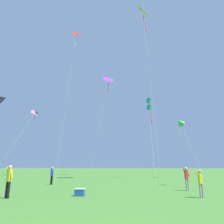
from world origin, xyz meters
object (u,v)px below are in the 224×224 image
at_px(kite_purple_streamer, 108,83).
at_px(picnic_cooler, 80,192).
at_px(kite_teal_box, 149,105).
at_px(person_in_blue_jacket, 187,176).
at_px(kite_green_small, 180,122).
at_px(person_foreground_watcher, 200,181).
at_px(person_far_back, 9,178).
at_px(person_near_tree, 52,174).
at_px(kite_yellow_diamond, 144,17).
at_px(kite_pink_low, 33,115).
at_px(kite_red_high, 76,39).

bearing_deg(kite_purple_streamer, picnic_cooler, -82.65).
distance_m(kite_teal_box, person_in_blue_jacket, 19.20).
height_order(kite_green_small, person_foreground_watcher, kite_green_small).
bearing_deg(kite_green_small, kite_teal_box, -171.32).
bearing_deg(picnic_cooler, person_far_back, -157.40).
xyz_separation_m(kite_teal_box, person_near_tree, (-9.91, -12.76, -10.36)).
relative_size(kite_green_small, kite_yellow_diamond, 0.35).
height_order(kite_pink_low, person_far_back, kite_pink_low).
distance_m(kite_green_small, person_far_back, 26.85).
height_order(person_foreground_watcher, picnic_cooler, person_foreground_watcher).
height_order(person_far_back, person_in_blue_jacket, person_far_back).
bearing_deg(kite_yellow_diamond, kite_red_high, 150.98).
bearing_deg(person_far_back, kite_red_high, 102.93).
relative_size(kite_purple_streamer, person_foreground_watcher, 13.82).
bearing_deg(kite_red_high, person_foreground_watcher, -53.82).
relative_size(kite_purple_streamer, kite_teal_box, 1.70).
bearing_deg(kite_yellow_diamond, kite_pink_low, 156.49).
bearing_deg(kite_yellow_diamond, person_far_back, -116.40).
bearing_deg(person_near_tree, kite_purple_streamer, 86.26).
xyz_separation_m(kite_red_high, picnic_cooler, (9.18, -22.38, -26.35)).
bearing_deg(person_foreground_watcher, kite_yellow_diamond, 99.87).
xyz_separation_m(kite_red_high, person_foreground_watcher, (16.14, -22.07, -25.66)).
distance_m(kite_green_small, kite_teal_box, 5.57).
bearing_deg(person_in_blue_jacket, kite_green_small, 81.29).
height_order(kite_red_high, kite_pink_low, kite_red_high).
height_order(person_far_back, picnic_cooler, person_far_back).
distance_m(kite_red_high, kite_teal_box, 20.76).
distance_m(kite_green_small, picnic_cooler, 24.19).
bearing_deg(kite_teal_box, kite_green_small, 8.68).
bearing_deg(person_far_back, person_near_tree, 99.71).
relative_size(kite_pink_low, person_in_blue_jacket, 7.76).
height_order(kite_green_small, picnic_cooler, kite_green_small).
xyz_separation_m(kite_green_small, person_far_back, (-13.11, -22.24, -7.37)).
xyz_separation_m(kite_teal_box, person_foreground_watcher, (2.24, -19.68, -10.43)).
bearing_deg(person_far_back, kite_teal_box, 68.65).
distance_m(kite_purple_streamer, person_in_blue_jacket, 32.94).
distance_m(kite_purple_streamer, kite_pink_low, 16.89).
relative_size(kite_purple_streamer, person_far_back, 11.97).
height_order(kite_red_high, kite_yellow_diamond, kite_red_high).
height_order(person_foreground_watcher, person_in_blue_jacket, person_in_blue_jacket).
distance_m(kite_teal_box, kite_yellow_diamond, 13.62).
height_order(person_near_tree, person_foreground_watcher, person_near_tree).
distance_m(kite_red_high, person_foreground_watcher, 37.49).
relative_size(person_far_back, picnic_cooler, 2.96).
bearing_deg(picnic_cooler, person_in_blue_jacket, 30.04).
bearing_deg(person_foreground_watcher, kite_red_high, 126.18).
distance_m(kite_purple_streamer, person_near_tree, 28.66).
distance_m(kite_teal_box, kite_pink_low, 23.23).
xyz_separation_m(kite_green_small, picnic_cooler, (-9.42, -20.71, -8.22)).
bearing_deg(kite_pink_low, kite_teal_box, -11.47).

